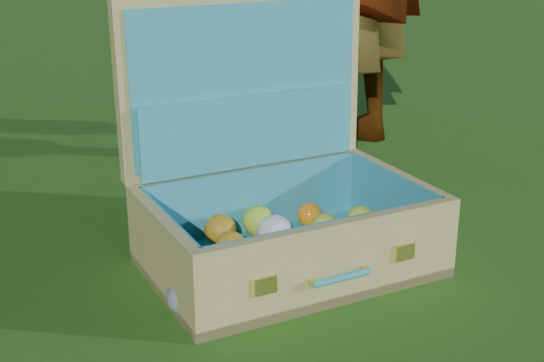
{
  "coord_description": "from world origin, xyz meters",
  "views": [
    {
      "loc": [
        -1.01,
        -1.41,
        0.84
      ],
      "look_at": [
        -0.2,
        0.16,
        0.2
      ],
      "focal_mm": 50.0,
      "sensor_mm": 36.0,
      "label": 1
    }
  ],
  "objects": [
    {
      "name": "ground",
      "position": [
        0.0,
        0.0,
        0.0
      ],
      "size": [
        60.0,
        60.0,
        0.0
      ],
      "primitive_type": "plane",
      "color": "#215114",
      "rests_on": "ground"
    },
    {
      "name": "stray_ball",
      "position": [
        -0.51,
        -0.02,
        0.04
      ],
      "size": [
        0.08,
        0.08,
        0.08
      ],
      "primitive_type": "sphere",
      "color": "#386393",
      "rests_on": "ground"
    },
    {
      "name": "suitcase",
      "position": [
        -0.2,
        0.15,
        0.18
      ],
      "size": [
        0.67,
        0.52,
        0.64
      ],
      "rotation": [
        0.0,
        0.0,
        -0.0
      ],
      "color": "tan",
      "rests_on": "ground"
    }
  ]
}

